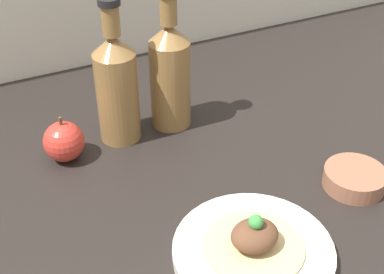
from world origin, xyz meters
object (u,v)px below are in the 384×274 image
plate (253,250)px  plated_food (254,239)px  cider_bottle_right (170,73)px  cider_bottle_left (117,85)px  dipping_bowl (354,178)px  apple (64,141)px

plate → plated_food: plated_food is taller
plate → cider_bottle_right: cider_bottle_right is taller
plated_food → cider_bottle_left: (-6.44, 36.04, 7.43)cm
plate → cider_bottle_left: bearing=100.1°
plated_food → cider_bottle_left: bearing=100.1°
cider_bottle_right → dipping_bowl: bearing=-58.0°
plated_food → apple: apple is taller
plate → apple: bearing=117.2°
plated_food → cider_bottle_right: 37.00cm
plate → plated_food: 2.31cm
plated_food → dipping_bowl: bearing=13.9°
plate → dipping_bowl: dipping_bowl is taller
cider_bottle_right → dipping_bowl: cider_bottle_right is taller
cider_bottle_left → cider_bottle_right: same height
apple → dipping_bowl: 49.23cm
apple → dipping_bowl: apple is taller
plate → dipping_bowl: 23.50cm
plated_food → cider_bottle_right: bearing=84.0°
cider_bottle_left → cider_bottle_right: size_ratio=1.00×
cider_bottle_left → apple: size_ratio=3.14×
plated_food → dipping_bowl: size_ratio=1.41×
plate → apple: (-17.42, 33.97, 2.47)cm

